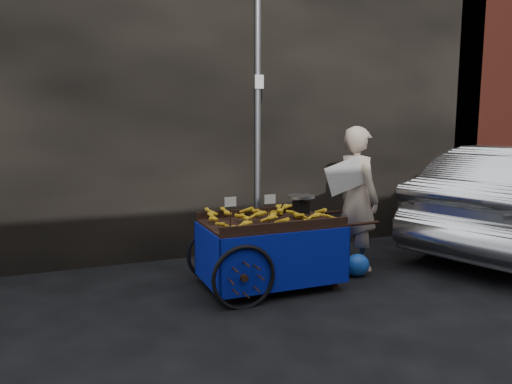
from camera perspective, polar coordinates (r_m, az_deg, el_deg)
name	(u,v)px	position (r m, az deg, el deg)	size (l,w,h in m)	color
ground	(276,288)	(5.81, 2.26, -10.89)	(80.00, 80.00, 0.00)	black
building_wall	(233,81)	(8.07, -2.69, 12.55)	(13.50, 2.00, 5.00)	black
street_pole	(258,112)	(6.80, 0.21, 9.16)	(0.12, 0.10, 4.00)	slate
banana_cart	(266,229)	(5.64, 1.17, -4.21)	(2.06, 1.05, 1.11)	black
vendor	(357,198)	(6.47, 11.46, -0.70)	(0.83, 0.74, 1.83)	tan
plastic_bag	(357,265)	(6.29, 11.51, -8.20)	(0.31, 0.25, 0.28)	blue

